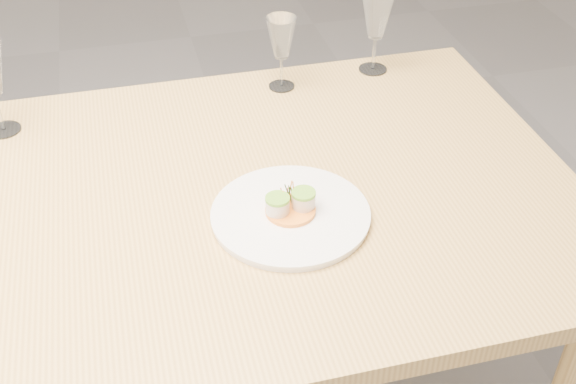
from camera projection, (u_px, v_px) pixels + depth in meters
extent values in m
cylinder|color=tan|center=(418.00, 187.00, 2.15)|extent=(0.07, 0.07, 0.71)
cylinder|color=white|center=(291.00, 215.00, 1.41)|extent=(0.31, 0.31, 0.01)
cylinder|color=white|center=(291.00, 213.00, 1.40)|extent=(0.31, 0.31, 0.01)
cylinder|color=#FF9B30|center=(291.00, 211.00, 1.40)|extent=(0.10, 0.10, 0.01)
cylinder|color=beige|center=(278.00, 206.00, 1.38)|extent=(0.05, 0.05, 0.03)
cylinder|color=beige|center=(303.00, 200.00, 1.40)|extent=(0.05, 0.05, 0.03)
cylinder|color=#7FBD34|center=(277.00, 199.00, 1.37)|extent=(0.05, 0.05, 0.01)
cylinder|color=#7FBD34|center=(304.00, 193.00, 1.39)|extent=(0.05, 0.05, 0.01)
cylinder|color=tan|center=(328.00, 223.00, 1.38)|extent=(0.05, 0.05, 0.00)
cylinder|color=white|center=(4.00, 130.00, 1.66)|extent=(0.08, 0.08, 0.00)
cylinder|color=white|center=(282.00, 86.00, 1.83)|extent=(0.07, 0.07, 0.00)
cylinder|color=white|center=(281.00, 71.00, 1.80)|extent=(0.01, 0.01, 0.08)
cone|color=white|center=(281.00, 38.00, 1.74)|extent=(0.07, 0.07, 0.10)
cylinder|color=white|center=(373.00, 69.00, 1.90)|extent=(0.07, 0.07, 0.00)
cylinder|color=white|center=(374.00, 53.00, 1.87)|extent=(0.01, 0.01, 0.09)
cone|color=white|center=(377.00, 15.00, 1.81)|extent=(0.08, 0.08, 0.12)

